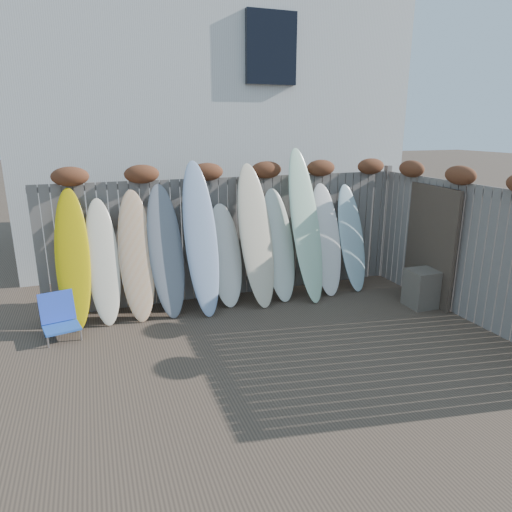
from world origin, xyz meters
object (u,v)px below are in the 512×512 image
object	(u,v)px
wooden_crate	(424,288)
beach_chair	(59,317)
lattice_panel	(430,244)
surfboard_0	(73,259)

from	to	relation	value
wooden_crate	beach_chair	bearing A→B (deg)	171.69
beach_chair	wooden_crate	size ratio (longest dim) A/B	1.00
beach_chair	wooden_crate	xyz separation A→B (m)	(5.43, -0.79, 0.02)
lattice_panel	surfboard_0	bearing A→B (deg)	176.25
beach_chair	surfboard_0	world-z (taller)	surfboard_0
wooden_crate	lattice_panel	world-z (taller)	lattice_panel
wooden_crate	surfboard_0	world-z (taller)	surfboard_0
lattice_panel	wooden_crate	bearing A→B (deg)	-128.83
beach_chair	surfboard_0	distance (m)	0.82
beach_chair	wooden_crate	world-z (taller)	beach_chair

